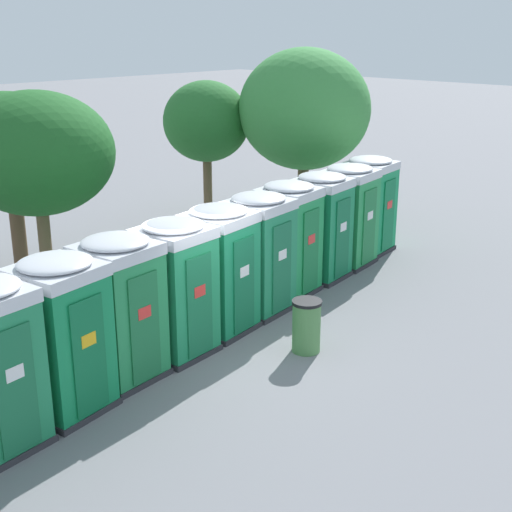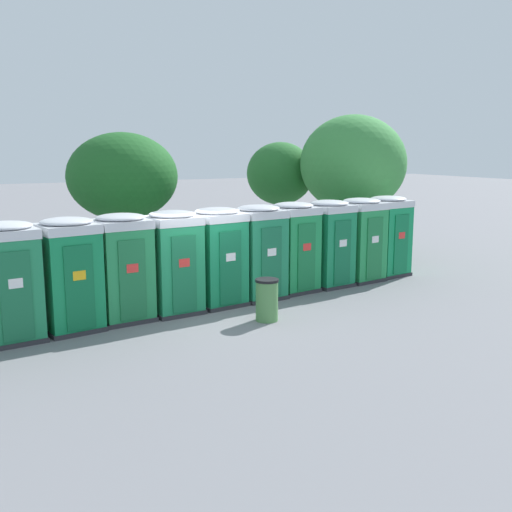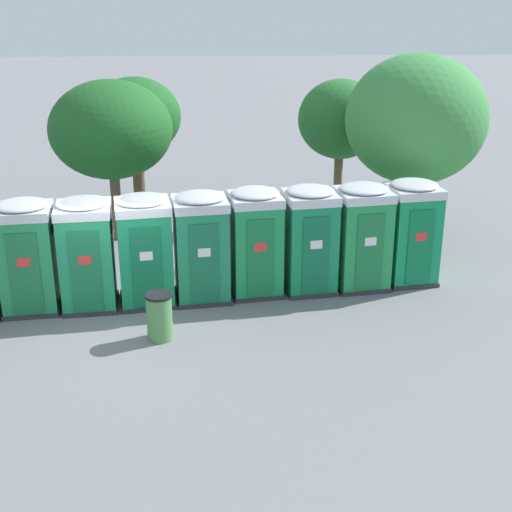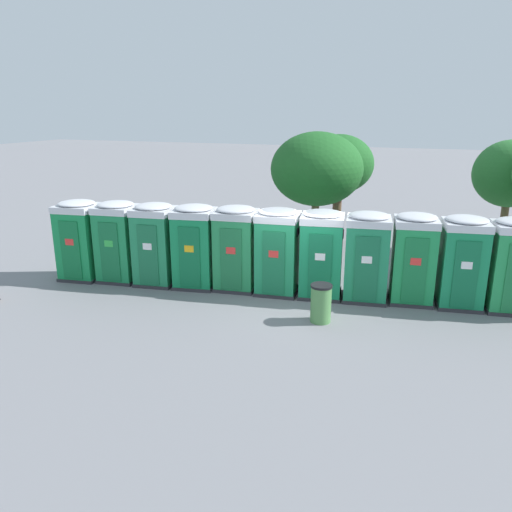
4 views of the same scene
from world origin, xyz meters
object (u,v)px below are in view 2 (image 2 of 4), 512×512
Objects in this scene: portapotty_9 at (329,243)px; trash_can at (267,300)px; portapotty_2 at (9,281)px; portapotty_3 at (70,274)px; street_tree_2 at (280,174)px; portapotty_4 at (123,267)px; street_tree_0 at (119,175)px; portapotty_10 at (361,239)px; street_tree_1 at (123,177)px; portapotty_5 at (173,262)px; street_tree_3 at (353,164)px; portapotty_8 at (293,247)px; portapotty_6 at (218,256)px; portapotty_11 at (387,235)px; portapotty_7 at (259,252)px.

trash_can is (-3.35, -2.40, -0.78)m from portapotty_9.
portapotty_3 is at bearing 8.48° from portapotty_2.
street_tree_2 is 4.23× the size of trash_can.
trash_can is (2.98, -1.59, -0.78)m from portapotty_4.
street_tree_2 is 9.80m from trash_can.
street_tree_0 reaches higher than trash_can.
street_tree_2 is (0.29, 5.55, 1.76)m from portapotty_10.
portapotty_2 is at bearing -172.16° from portapotty_10.
portapotty_10 is at bearing -30.37° from street_tree_1.
portapotty_5 is 0.60× the size of street_tree_2.
street_tree_1 is 8.26m from street_tree_3.
portapotty_9 is (1.27, 0.11, -0.00)m from portapotty_8.
portapotty_2 is 5.67m from trash_can.
portapotty_6 is (1.26, 0.18, -0.00)m from portapotty_5.
portapotty_3 is 11.84m from street_tree_3.
portapotty_11 is at bearing 8.76° from portapotty_6.
portapotty_3 and portapotty_4 have the same top height.
portapotty_7 is 2.31m from trash_can.
portapotty_11 is at bearing -103.49° from street_tree_3.
street_tree_2 reaches higher than portapotty_5.
street_tree_1 reaches higher than portapotty_6.
portapotty_5 is at bearing 3.61° from portapotty_4.
portapotty_11 is (8.85, 1.23, 0.00)m from portapotty_4.
trash_can is at bearing -144.40° from portapotty_9.
portapotty_3 is 1.00× the size of portapotty_11.
portapotty_11 is 9.17m from street_tree_0.
portapotty_7 is at bearing -171.95° from portapotty_10.
street_tree_0 is 2.09m from street_tree_1.
portapotty_6 is (2.54, 0.26, -0.00)m from portapotty_4.
street_tree_0 is (-3.33, 5.99, 1.84)m from portapotty_8.
street_tree_2 reaches higher than portapotty_3.
portapotty_8 and portapotty_11 have the same top height.
street_tree_0 reaches higher than portapotty_11.
portapotty_10 is (3.79, 0.54, 0.00)m from portapotty_7.
portapotty_5 is 0.56× the size of street_tree_1.
portapotty_4 is at bearing -105.60° from street_tree_1.
portapotty_6 is at bearing 7.59° from portapotty_3.
street_tree_1 is at bearing 105.81° from portapotty_6.
portapotty_10 is 1.00× the size of portapotty_11.
portapotty_11 is (10.10, 1.48, 0.00)m from portapotty_3.
street_tree_0 is at bearing 66.78° from portapotty_3.
portapotty_9 is at bearing -170.41° from portapotty_11.
portapotty_10 is at bearing -44.31° from street_tree_0.
portapotty_3 is 10.21m from portapotty_11.
street_tree_2 is at bearing 33.68° from portapotty_2.
portapotty_2 is at bearing -172.26° from portapotty_5.
portapotty_4 is 6.38m from portapotty_9.
portapotty_5 and portapotty_11 have the same top height.
portapotty_7 is (3.81, 0.42, -0.00)m from portapotty_4.
portapotty_2 is at bearing -171.52° from portapotty_3.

